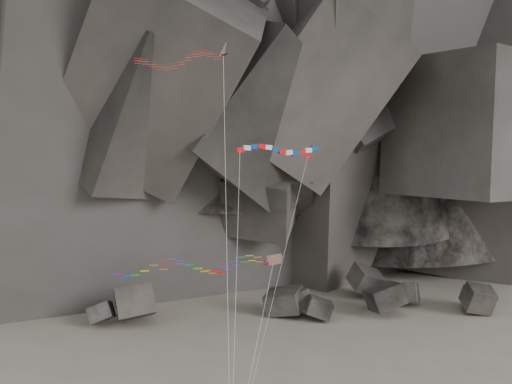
{
  "coord_description": "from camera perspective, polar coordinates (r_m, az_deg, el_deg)",
  "views": [
    {
      "loc": [
        -3.87,
        -47.66,
        25.65
      ],
      "look_at": [
        2.07,
        6.0,
        20.45
      ],
      "focal_mm": 40.0,
      "sensor_mm": 36.0,
      "label": 1
    }
  ],
  "objects": [
    {
      "name": "boulder_field",
      "position": [
        83.39,
        -3.56,
        -11.19
      ],
      "size": [
        81.58,
        15.66,
        7.05
      ],
      "color": "#47423F",
      "rests_on": "ground"
    },
    {
      "name": "parafoil_kite",
      "position": [
        50.19,
        -6.46,
        -7.28
      ],
      "size": [
        15.12,
        11.57,
        13.53
      ],
      "rotation": [
        0.0,
        0.0,
        0.24
      ],
      "color": "#EAAF0D",
      "rests_on": "ground"
    },
    {
      "name": "banner_kite",
      "position": [
        53.4,
        2.18,
        4.08
      ],
      "size": [
        9.58,
        15.75,
        23.37
      ],
      "rotation": [
        0.0,
        0.0,
        0.26
      ],
      "color": "red",
      "rests_on": "ground"
    },
    {
      "name": "delta_kite",
      "position": [
        49.12,
        -8.1,
        12.94
      ],
      "size": [
        8.29,
        11.1,
        32.0
      ],
      "rotation": [
        0.0,
        0.0,
        -0.36
      ],
      "color": "red",
      "rests_on": "ground"
    },
    {
      "name": "pennant_kite",
      "position": [
        46.67,
        3.49,
        -3.32
      ],
      "size": [
        7.55,
        9.18,
        22.54
      ],
      "rotation": [
        0.0,
        0.0,
        0.15
      ],
      "color": "red",
      "rests_on": "ground"
    },
    {
      "name": "headland",
      "position": [
        118.86,
        -4.51,
        13.4
      ],
      "size": [
        110.0,
        70.0,
        84.0
      ],
      "primitive_type": null,
      "color": "#4D453F",
      "rests_on": "ground"
    }
  ]
}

